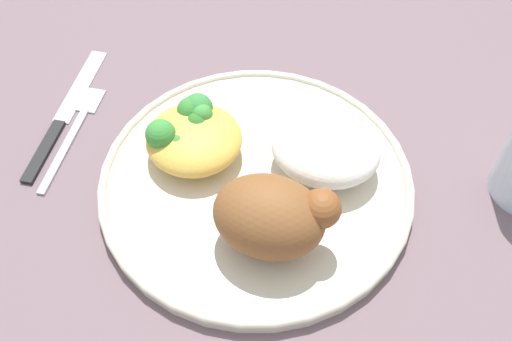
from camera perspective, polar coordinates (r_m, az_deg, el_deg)
name	(u,v)px	position (r m, az deg, el deg)	size (l,w,h in m)	color
ground_plane	(256,188)	(0.57, 0.00, -1.62)	(2.00, 2.00, 0.00)	#6E575E
plate	(256,182)	(0.57, 0.00, -1.10)	(0.29, 0.29, 0.02)	beige
roasted_chicken	(273,216)	(0.50, 1.59, -4.29)	(0.10, 0.07, 0.07)	brown
rice_pile	(326,148)	(0.56, 6.56, 2.09)	(0.10, 0.09, 0.04)	white
mac_cheese_with_broccoli	(192,134)	(0.57, -6.04, 3.39)	(0.09, 0.09, 0.04)	gold
fork	(74,130)	(0.64, -16.72, 3.62)	(0.03, 0.14, 0.01)	#B2B2B7
knife	(59,122)	(0.65, -17.96, 4.35)	(0.03, 0.19, 0.01)	black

